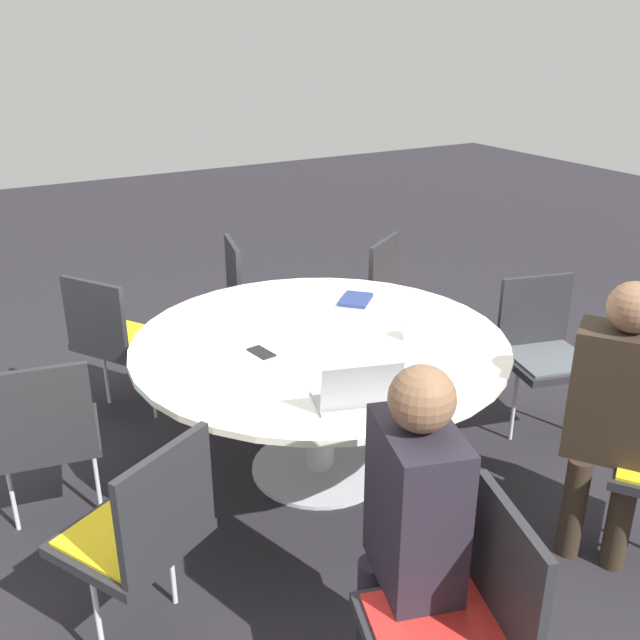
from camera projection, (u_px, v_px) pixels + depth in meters
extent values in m
plane|color=black|center=(320.00, 468.00, 3.66)|extent=(16.00, 16.00, 0.00)
cylinder|color=#B7B7BC|center=(320.00, 466.00, 3.65)|extent=(0.70, 0.70, 0.02)
cylinder|color=#B7B7BC|center=(320.00, 407.00, 3.52)|extent=(0.14, 0.14, 0.67)
cylinder|color=silver|center=(320.00, 342.00, 3.38)|extent=(1.79, 1.79, 0.03)
cube|color=#262628|center=(438.00, 640.00, 2.08)|extent=(0.54, 0.53, 0.04)
cube|color=red|center=(439.00, 633.00, 2.07)|extent=(0.48, 0.47, 0.01)
cube|color=#262628|center=(507.00, 570.00, 2.03)|extent=(0.41, 0.15, 0.40)
cylinder|color=silver|center=(613.00, 507.00, 3.02)|extent=(0.02, 0.02, 0.42)
cube|color=#262628|center=(549.00, 362.00, 3.78)|extent=(0.52, 0.53, 0.04)
cube|color=#4C5156|center=(550.00, 358.00, 3.77)|extent=(0.46, 0.47, 0.01)
cube|color=#262628|center=(535.00, 311.00, 3.87)|extent=(0.14, 0.41, 0.40)
cylinder|color=silver|center=(573.00, 397.00, 3.92)|extent=(0.02, 0.02, 0.42)
cylinder|color=silver|center=(514.00, 405.00, 3.83)|extent=(0.02, 0.02, 0.42)
cube|color=#262628|center=(411.00, 307.00, 4.52)|extent=(0.59, 0.60, 0.04)
cube|color=#E04C1E|center=(411.00, 304.00, 4.51)|extent=(0.52, 0.53, 0.01)
cube|color=#262628|center=(384.00, 270.00, 4.52)|extent=(0.25, 0.37, 0.40)
cylinder|color=silver|center=(419.00, 331.00, 4.76)|extent=(0.02, 0.02, 0.42)
cylinder|color=silver|center=(399.00, 351.00, 4.46)|extent=(0.02, 0.02, 0.42)
cube|color=#262628|center=(265.00, 302.00, 4.60)|extent=(0.53, 0.51, 0.04)
cube|color=#E04C1E|center=(265.00, 299.00, 4.59)|extent=(0.46, 0.45, 0.01)
cube|color=#262628|center=(233.00, 273.00, 4.47)|extent=(0.41, 0.13, 0.40)
cylinder|color=silver|center=(260.00, 325.00, 4.85)|extent=(0.02, 0.02, 0.42)
cylinder|color=silver|center=(272.00, 346.00, 4.53)|extent=(0.02, 0.02, 0.42)
cube|color=#262628|center=(124.00, 341.00, 4.04)|extent=(0.60, 0.59, 0.04)
cube|color=gold|center=(124.00, 337.00, 4.03)|extent=(0.52, 0.52, 0.01)
cube|color=#262628|center=(95.00, 317.00, 3.80)|extent=(0.37, 0.25, 0.40)
cylinder|color=silver|center=(105.00, 371.00, 4.21)|extent=(0.02, 0.02, 0.42)
cylinder|color=silver|center=(153.00, 385.00, 4.05)|extent=(0.02, 0.02, 0.42)
cube|color=#262628|center=(47.00, 437.00, 3.10)|extent=(0.49, 0.51, 0.04)
cube|color=teal|center=(46.00, 432.00, 3.09)|extent=(0.43, 0.45, 0.01)
cube|color=#262628|center=(39.00, 414.00, 2.84)|extent=(0.11, 0.42, 0.40)
cylinder|color=silver|center=(11.00, 490.00, 3.13)|extent=(0.02, 0.02, 0.42)
cylinder|color=silver|center=(96.00, 474.00, 3.24)|extent=(0.02, 0.02, 0.42)
cube|color=#262628|center=(130.00, 537.00, 2.49)|extent=(0.58, 0.59, 0.04)
cube|color=gold|center=(130.00, 531.00, 2.48)|extent=(0.51, 0.52, 0.01)
cube|color=#262628|center=(167.00, 503.00, 2.32)|extent=(0.23, 0.38, 0.40)
cylinder|color=silver|center=(99.00, 621.00, 2.44)|extent=(0.02, 0.02, 0.42)
cylinder|color=silver|center=(171.00, 559.00, 2.73)|extent=(0.02, 0.02, 0.42)
cylinder|color=#231E28|center=(371.00, 616.00, 2.44)|extent=(0.10, 0.10, 0.46)
cube|color=#231E28|center=(415.00, 506.00, 2.18)|extent=(0.41, 0.32, 0.55)
sphere|color=brown|center=(422.00, 399.00, 2.04)|extent=(0.20, 0.20, 0.20)
cylinder|color=#2D2319|center=(619.00, 519.00, 2.92)|extent=(0.10, 0.10, 0.46)
cylinder|color=#2D2319|center=(574.00, 507.00, 2.99)|extent=(0.10, 0.10, 0.46)
cube|color=#2D2319|center=(618.00, 395.00, 2.84)|extent=(0.42, 0.38, 0.55)
sphere|color=brown|center=(634.00, 307.00, 2.70)|extent=(0.20, 0.20, 0.20)
cube|color=#99999E|center=(354.00, 400.00, 2.82)|extent=(0.29, 0.36, 0.02)
cube|color=#99999E|center=(362.00, 387.00, 2.69)|extent=(0.14, 0.32, 0.20)
cube|color=black|center=(361.00, 386.00, 2.70)|extent=(0.12, 0.28, 0.17)
cube|color=navy|center=(356.00, 300.00, 3.84)|extent=(0.25, 0.26, 0.02)
cylinder|color=white|center=(412.00, 331.00, 3.36)|extent=(0.09, 0.09, 0.09)
cube|color=black|center=(262.00, 353.00, 3.23)|extent=(0.15, 0.09, 0.01)
cube|color=black|center=(355.00, 337.00, 4.84)|extent=(0.36, 0.16, 0.28)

